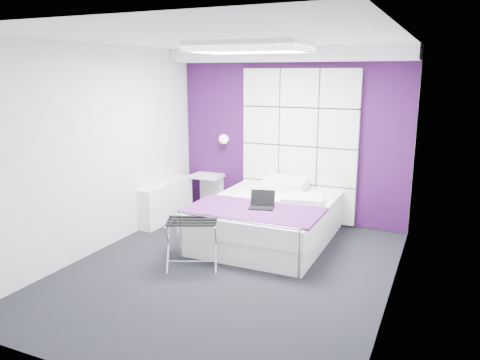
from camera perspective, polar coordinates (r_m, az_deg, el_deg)
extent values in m
plane|color=black|center=(5.58, -1.43, -10.84)|extent=(4.40, 4.40, 0.00)
plane|color=white|center=(5.11, -1.60, 16.88)|extent=(4.40, 4.40, 0.00)
plane|color=silver|center=(7.21, 6.17, 5.32)|extent=(3.60, 0.00, 3.60)
plane|color=silver|center=(6.18, -16.73, 3.57)|extent=(0.00, 4.40, 4.40)
plane|color=silver|center=(4.71, 18.62, 0.62)|extent=(0.00, 4.40, 4.40)
cube|color=#380F42|center=(7.20, 6.14, 5.31)|extent=(3.58, 0.02, 2.58)
cube|color=white|center=(6.91, 5.74, 14.98)|extent=(3.58, 0.50, 0.20)
sphere|color=white|center=(7.49, -1.87, 5.05)|extent=(0.15, 0.15, 0.15)
cube|color=white|center=(7.34, -8.94, -2.60)|extent=(0.22, 1.20, 0.60)
cube|color=white|center=(6.45, 3.38, -6.08)|extent=(1.59, 1.98, 0.30)
cube|color=white|center=(6.36, 3.41, -3.75)|extent=(1.63, 2.02, 0.25)
cube|color=#48154F|center=(5.88, 1.69, -3.73)|extent=(1.69, 0.89, 0.03)
cube|color=white|center=(7.70, -3.98, 0.50)|extent=(0.48, 0.38, 0.05)
cube|color=black|center=(5.49, -5.87, -4.98)|extent=(0.58, 0.43, 0.01)
cube|color=black|center=(5.92, 2.67, -3.38)|extent=(0.31, 0.21, 0.02)
cube|color=black|center=(5.99, 3.06, -2.09)|extent=(0.31, 0.01, 0.21)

